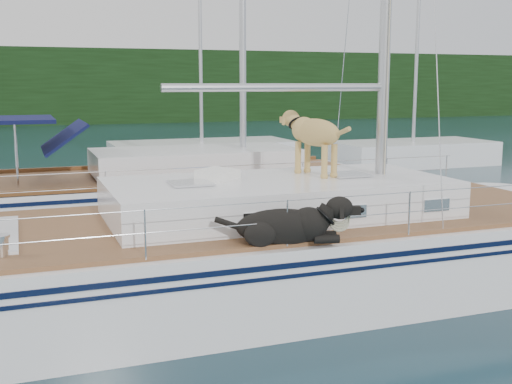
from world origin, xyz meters
name	(u,v)px	position (x,y,z in m)	size (l,w,h in m)	color
ground	(230,298)	(0.00, 0.00, 0.00)	(120.00, 120.00, 0.00)	black
tree_line	(55,86)	(0.00, 45.00, 3.00)	(90.00, 3.00, 6.00)	black
shore_bank	(56,116)	(0.00, 46.20, 0.60)	(92.00, 1.00, 1.20)	#595147
main_sailboat	(236,255)	(0.10, -0.01, 0.68)	(12.00, 3.99, 14.01)	white
neighbor_sailboat	(151,197)	(-0.08, 5.73, 0.63)	(11.00, 3.50, 13.30)	white
bg_boat_center	(202,154)	(4.00, 16.00, 0.45)	(7.20, 3.00, 11.65)	white
bg_boat_east	(413,153)	(12.00, 13.00, 0.46)	(6.40, 3.00, 11.65)	white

